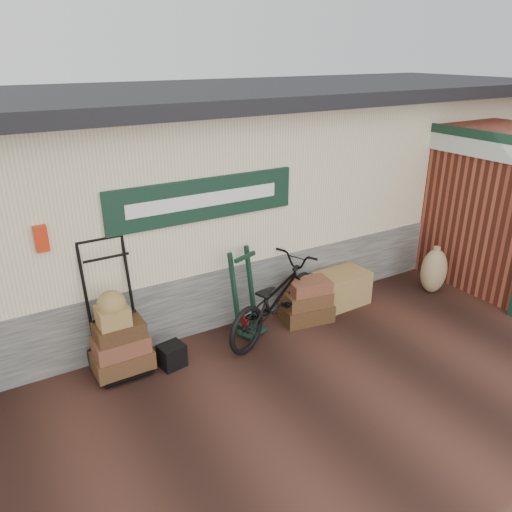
{
  "coord_description": "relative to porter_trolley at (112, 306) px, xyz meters",
  "views": [
    {
      "loc": [
        -2.91,
        -4.7,
        3.74
      ],
      "look_at": [
        0.44,
        0.9,
        1.03
      ],
      "focal_mm": 35.0,
      "sensor_mm": 36.0,
      "label": 1
    }
  ],
  "objects": [
    {
      "name": "wicker_hamper",
      "position": [
        3.52,
        -0.13,
        -0.59
      ],
      "size": [
        0.84,
        0.56,
        0.53
      ],
      "primitive_type": "cube",
      "rotation": [
        0.0,
        0.0,
        0.04
      ],
      "color": "olive",
      "rests_on": "ground"
    },
    {
      "name": "porter_trolley",
      "position": [
        0.0,
        0.0,
        0.0
      ],
      "size": [
        0.86,
        0.65,
        1.71
      ],
      "primitive_type": null,
      "rotation": [
        0.0,
        0.0,
        0.01
      ],
      "color": "black",
      "rests_on": "ground"
    },
    {
      "name": "burlap_sack_left",
      "position": [
        5.09,
        -0.59,
        -0.48
      ],
      "size": [
        0.52,
        0.45,
        0.75
      ],
      "primitive_type": "ellipsoid",
      "rotation": [
        0.0,
        0.0,
        0.13
      ],
      "color": "#907E4D",
      "rests_on": "ground"
    },
    {
      "name": "suitcase_stack",
      "position": [
        2.74,
        -0.27,
        -0.53
      ],
      "size": [
        0.8,
        0.58,
        0.65
      ],
      "primitive_type": null,
      "rotation": [
        0.0,
        0.0,
        -0.17
      ],
      "color": "#3A1F12",
      "rests_on": "ground"
    },
    {
      "name": "bicycle",
      "position": [
        2.15,
        -0.31,
        -0.27
      ],
      "size": [
        1.41,
        2.11,
        1.16
      ],
      "primitive_type": "imported",
      "rotation": [
        0.0,
        0.0,
        1.96
      ],
      "color": "black",
      "rests_on": "ground"
    },
    {
      "name": "green_barrow",
      "position": [
        1.81,
        -0.09,
        -0.24
      ],
      "size": [
        0.54,
        0.5,
        1.23
      ],
      "primitive_type": null,
      "rotation": [
        0.0,
        0.0,
        0.34
      ],
      "color": "black",
      "rests_on": "ground"
    },
    {
      "name": "station_building",
      "position": [
        1.66,
        1.95,
        0.76
      ],
      "size": [
        14.4,
        4.1,
        3.2
      ],
      "color": "#4C4C47",
      "rests_on": "ground"
    },
    {
      "name": "ground",
      "position": [
        1.66,
        -0.79,
        -0.85
      ],
      "size": [
        80.0,
        80.0,
        0.0
      ],
      "primitive_type": "plane",
      "color": "black",
      "rests_on": "ground"
    },
    {
      "name": "black_trunk",
      "position": [
        0.58,
        -0.35,
        -0.7
      ],
      "size": [
        0.35,
        0.31,
        0.31
      ],
      "primitive_type": "cube",
      "rotation": [
        0.0,
        0.0,
        0.17
      ],
      "color": "black",
      "rests_on": "ground"
    },
    {
      "name": "brick_outbuilding",
      "position": [
        6.36,
        0.41,
        0.45
      ],
      "size": [
        1.71,
        4.51,
        2.62
      ],
      "color": "maroon",
      "rests_on": "ground"
    }
  ]
}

